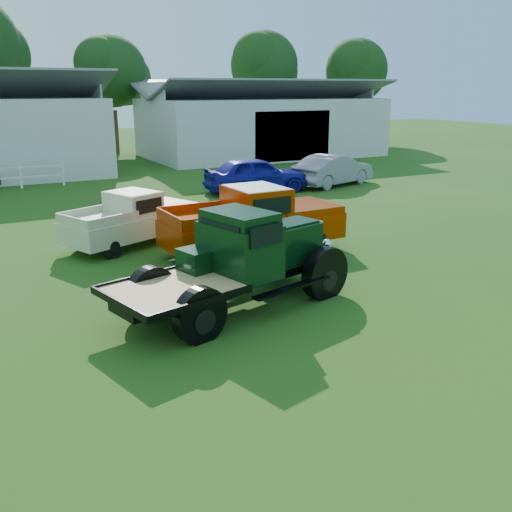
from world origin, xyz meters
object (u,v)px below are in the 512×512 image
vintage_flatbed (236,261)px  red_pickup (253,220)px  misc_car_blue (256,175)px  white_pickup (132,219)px  misc_car_grey (333,170)px

vintage_flatbed → red_pickup: vintage_flatbed is taller
red_pickup → misc_car_blue: bearing=60.0°
vintage_flatbed → white_pickup: vintage_flatbed is taller
vintage_flatbed → white_pickup: size_ratio=1.24×
vintage_flatbed → red_pickup: 4.41m
white_pickup → misc_car_blue: bearing=16.9°
misc_car_grey → red_pickup: bearing=117.1°
vintage_flatbed → misc_car_grey: 17.23m
vintage_flatbed → white_pickup: bearing=80.5°
red_pickup → white_pickup: red_pickup is taller
vintage_flatbed → misc_car_grey: size_ratio=1.18×
red_pickup → misc_car_blue: size_ratio=1.14×
red_pickup → misc_car_grey: 12.91m
red_pickup → misc_car_blue: (4.83, 9.12, -0.18)m
red_pickup → misc_car_grey: bearing=42.6°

